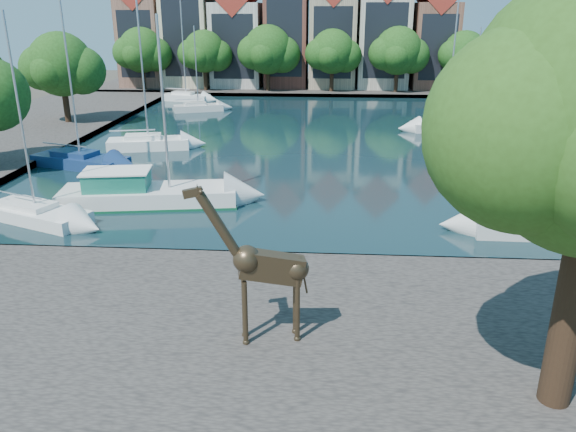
% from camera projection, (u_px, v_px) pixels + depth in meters
% --- Properties ---
extents(ground, '(160.00, 160.00, 0.00)m').
position_uv_depth(ground, '(288.00, 263.00, 23.62)').
color(ground, '#38332B').
rests_on(ground, ground).
extents(water_basin, '(38.00, 50.00, 0.08)m').
position_uv_depth(water_basin, '(308.00, 140.00, 46.09)').
color(water_basin, black).
rests_on(water_basin, ground).
extents(near_quay, '(50.00, 14.00, 0.50)m').
position_uv_depth(near_quay, '(272.00, 352.00, 16.97)').
color(near_quay, '#47423D').
rests_on(near_quay, ground).
extents(far_quay, '(60.00, 16.00, 0.50)m').
position_uv_depth(far_quay, '(316.00, 87.00, 76.00)').
color(far_quay, '#47423D').
rests_on(far_quay, ground).
extents(left_quay, '(14.00, 52.00, 0.50)m').
position_uv_depth(left_quay, '(14.00, 133.00, 47.63)').
color(left_quay, '#47423D').
rests_on(left_quay, ground).
extents(townhouse_west_end, '(5.44, 9.18, 14.93)m').
position_uv_depth(townhouse_west_end, '(145.00, 32.00, 75.04)').
color(townhouse_west_end, '#845948').
rests_on(townhouse_west_end, far_quay).
extents(townhouse_west_mid, '(5.94, 9.18, 16.79)m').
position_uv_depth(townhouse_west_mid, '(189.00, 25.00, 74.35)').
color(townhouse_west_mid, beige).
rests_on(townhouse_west_mid, far_quay).
extents(townhouse_west_inner, '(6.43, 9.18, 15.15)m').
position_uv_depth(townhouse_west_inner, '(238.00, 32.00, 74.23)').
color(townhouse_west_inner, beige).
rests_on(townhouse_west_inner, far_quay).
extents(townhouse_center, '(5.44, 9.18, 16.93)m').
position_uv_depth(townhouse_center, '(287.00, 24.00, 73.46)').
color(townhouse_center, brown).
rests_on(townhouse_center, far_quay).
extents(townhouse_east_inner, '(5.94, 9.18, 15.79)m').
position_uv_depth(townhouse_east_inner, '(333.00, 29.00, 73.29)').
color(townhouse_east_inner, tan).
rests_on(townhouse_east_inner, far_quay).
extents(townhouse_east_mid, '(6.43, 9.18, 16.65)m').
position_uv_depth(townhouse_east_mid, '(383.00, 27.00, 72.75)').
color(townhouse_east_mid, beige).
rests_on(townhouse_east_mid, far_quay).
extents(townhouse_east_end, '(5.44, 9.18, 14.43)m').
position_uv_depth(townhouse_east_end, '(433.00, 35.00, 72.67)').
color(townhouse_east_end, brown).
rests_on(townhouse_east_end, far_quay).
extents(far_tree_far_west, '(7.28, 5.60, 7.68)m').
position_uv_depth(far_tree_far_west, '(142.00, 52.00, 70.56)').
color(far_tree_far_west, '#332114').
rests_on(far_tree_far_west, far_quay).
extents(far_tree_west, '(6.76, 5.20, 7.36)m').
position_uv_depth(far_tree_west, '(205.00, 53.00, 70.08)').
color(far_tree_west, '#332114').
rests_on(far_tree_west, far_quay).
extents(far_tree_mid_west, '(7.80, 6.00, 8.00)m').
position_uv_depth(far_tree_mid_west, '(269.00, 51.00, 69.49)').
color(far_tree_mid_west, '#332114').
rests_on(far_tree_mid_west, far_quay).
extents(far_tree_mid_east, '(7.02, 5.40, 7.52)m').
position_uv_depth(far_tree_mid_east, '(333.00, 53.00, 69.03)').
color(far_tree_mid_east, '#332114').
rests_on(far_tree_mid_east, far_quay).
extents(far_tree_east, '(7.54, 5.80, 7.84)m').
position_uv_depth(far_tree_east, '(399.00, 52.00, 68.48)').
color(far_tree_east, '#332114').
rests_on(far_tree_east, far_quay).
extents(far_tree_far_east, '(6.76, 5.20, 7.36)m').
position_uv_depth(far_tree_far_east, '(465.00, 54.00, 68.02)').
color(far_tree_far_east, '#332114').
rests_on(far_tree_far_east, far_quay).
extents(side_tree_left_far, '(7.28, 5.60, 7.88)m').
position_uv_depth(side_tree_left_far, '(62.00, 67.00, 49.41)').
color(side_tree_left_far, '#332114').
rests_on(side_tree_left_far, left_quay).
extents(giraffe_statue, '(3.45, 1.02, 4.94)m').
position_uv_depth(giraffe_statue, '(263.00, 267.00, 16.42)').
color(giraffe_statue, '#3A2D1D').
rests_on(giraffe_statue, near_quay).
extents(motorsailer, '(9.62, 4.12, 9.78)m').
position_uv_depth(motorsailer, '(143.00, 191.00, 30.27)').
color(motorsailer, silver).
rests_on(motorsailer, water_basin).
extents(sailboat_left_a, '(6.15, 4.11, 9.95)m').
position_uv_depth(sailboat_left_a, '(36.00, 211.00, 28.00)').
color(sailboat_left_a, silver).
rests_on(sailboat_left_a, water_basin).
extents(sailboat_left_b, '(6.98, 4.26, 12.12)m').
position_uv_depth(sailboat_left_b, '(80.00, 158.00, 37.70)').
color(sailboat_left_b, navy).
rests_on(sailboat_left_b, water_basin).
extents(sailboat_left_c, '(6.33, 3.40, 10.85)m').
position_uv_depth(sailboat_left_c, '(148.00, 141.00, 42.61)').
color(sailboat_left_c, white).
rests_on(sailboat_left_c, water_basin).
extents(sailboat_left_d, '(5.35, 3.46, 8.54)m').
position_uv_depth(sailboat_left_d, '(198.00, 106.00, 58.81)').
color(sailboat_left_d, silver).
rests_on(sailboat_left_d, water_basin).
extents(sailboat_left_e, '(5.74, 3.02, 11.05)m').
position_uv_depth(sailboat_left_e, '(186.00, 96.00, 65.58)').
color(sailboat_left_e, white).
rests_on(sailboat_left_e, water_basin).
extents(sailboat_right_a, '(7.04, 2.56, 10.00)m').
position_uv_depth(sailboat_right_a, '(548.00, 221.00, 26.36)').
color(sailboat_right_a, beige).
rests_on(sailboat_right_a, water_basin).
extents(sailboat_right_b, '(8.43, 4.49, 13.44)m').
position_uv_depth(sailboat_right_b, '(501.00, 138.00, 43.43)').
color(sailboat_right_b, navy).
rests_on(sailboat_right_b, water_basin).
extents(sailboat_right_c, '(6.29, 3.01, 10.85)m').
position_uv_depth(sailboat_right_c, '(447.00, 124.00, 49.15)').
color(sailboat_right_c, silver).
rests_on(sailboat_right_c, water_basin).
extents(sailboat_right_d, '(5.65, 3.12, 8.59)m').
position_uv_depth(sailboat_right_d, '(471.00, 117.00, 52.52)').
color(sailboat_right_d, silver).
rests_on(sailboat_right_d, water_basin).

